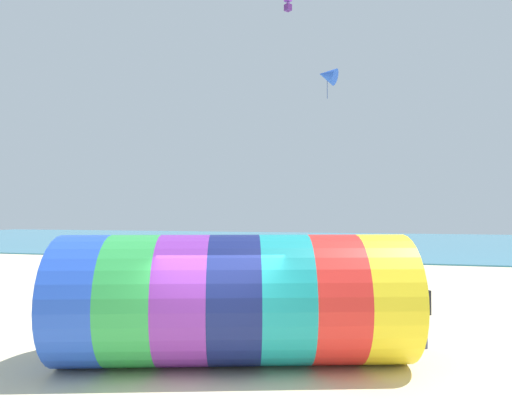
# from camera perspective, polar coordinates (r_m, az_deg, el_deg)

# --- Properties ---
(ground_plane) EXTENTS (120.00, 120.00, 0.00)m
(ground_plane) POSITION_cam_1_polar(r_m,az_deg,el_deg) (9.56, -5.15, -21.60)
(ground_plane) COLOR beige
(sea) EXTENTS (120.00, 40.00, 0.10)m
(sea) POSITION_cam_1_polar(r_m,az_deg,el_deg) (50.63, 10.56, -4.62)
(sea) COLOR teal
(sea) RESTS_ON ground
(giant_inflatable_tube) EXTENTS (8.16, 4.86, 2.86)m
(giant_inflatable_tube) POSITION_cam_1_polar(r_m,az_deg,el_deg) (10.41, -2.55, -11.69)
(giant_inflatable_tube) COLOR blue
(giant_inflatable_tube) RESTS_ON ground
(kite_handler) EXTENTS (0.42, 0.38, 1.67)m
(kite_handler) POSITION_cam_1_polar(r_m,az_deg,el_deg) (12.33, 20.10, -12.68)
(kite_handler) COLOR #383D56
(kite_handler) RESTS_ON ground
(kite_purple_box) EXTENTS (0.38, 0.38, 0.78)m
(kite_purple_box) POSITION_cam_1_polar(r_m,az_deg,el_deg) (23.34, 4.02, 23.83)
(kite_purple_box) COLOR purple
(kite_blue_delta) EXTENTS (1.41, 1.21, 1.95)m
(kite_blue_delta) POSITION_cam_1_polar(r_m,az_deg,el_deg) (27.60, 8.89, 15.65)
(kite_blue_delta) COLOR blue
(cooler_box) EXTENTS (0.63, 0.61, 0.36)m
(cooler_box) POSITION_cam_1_polar(r_m,az_deg,el_deg) (11.51, 18.06, -16.99)
(cooler_box) COLOR red
(cooler_box) RESTS_ON ground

